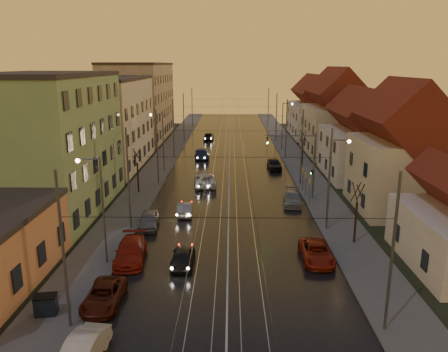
{
  "coord_description": "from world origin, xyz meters",
  "views": [
    {
      "loc": [
        0.19,
        -27.05,
        14.12
      ],
      "look_at": [
        -0.55,
        18.98,
        2.29
      ],
      "focal_mm": 35.0,
      "sensor_mm": 36.0,
      "label": 1
    }
  ],
  "objects_px": {
    "parked_left_0": "(81,352)",
    "parked_right_1": "(293,198)",
    "traffic_light_mast": "(305,157)",
    "driving_car_1": "(185,209)",
    "driving_car_2": "(205,180)",
    "driving_car_4": "(209,136)",
    "parked_left_3": "(149,220)",
    "driving_car_0": "(183,256)",
    "parked_left_1": "(104,295)",
    "parked_right_2": "(274,164)",
    "dumpster": "(46,306)",
    "street_lamp_1": "(333,173)",
    "street_lamp_2": "(161,136)",
    "driving_car_3": "(202,153)",
    "street_lamp_0": "(98,200)",
    "parked_right_0": "(317,252)",
    "street_lamp_3": "(284,121)",
    "parked_left_2": "(131,251)"
  },
  "relations": [
    {
      "from": "traffic_light_mast",
      "to": "parked_left_3",
      "type": "xyz_separation_m",
      "value": [
        -15.08,
        -8.65,
        -3.9
      ]
    },
    {
      "from": "street_lamp_0",
      "to": "parked_right_1",
      "type": "bearing_deg",
      "value": 42.07
    },
    {
      "from": "parked_right_2",
      "to": "driving_car_2",
      "type": "bearing_deg",
      "value": -138.91
    },
    {
      "from": "street_lamp_1",
      "to": "parked_left_0",
      "type": "relative_size",
      "value": 1.92
    },
    {
      "from": "driving_car_3",
      "to": "parked_right_2",
      "type": "bearing_deg",
      "value": 142.63
    },
    {
      "from": "traffic_light_mast",
      "to": "parked_left_1",
      "type": "bearing_deg",
      "value": -125.61
    },
    {
      "from": "driving_car_2",
      "to": "parked_right_1",
      "type": "height_order",
      "value": "driving_car_2"
    },
    {
      "from": "driving_car_2",
      "to": "parked_left_2",
      "type": "bearing_deg",
      "value": 71.94
    },
    {
      "from": "street_lamp_0",
      "to": "parked_left_3",
      "type": "height_order",
      "value": "street_lamp_0"
    },
    {
      "from": "street_lamp_3",
      "to": "parked_left_3",
      "type": "bearing_deg",
      "value": -113.83
    },
    {
      "from": "street_lamp_1",
      "to": "parked_right_0",
      "type": "height_order",
      "value": "street_lamp_1"
    },
    {
      "from": "street_lamp_0",
      "to": "street_lamp_1",
      "type": "distance_m",
      "value": 19.89
    },
    {
      "from": "parked_left_0",
      "to": "dumpster",
      "type": "bearing_deg",
      "value": 137.02
    },
    {
      "from": "street_lamp_0",
      "to": "street_lamp_3",
      "type": "height_order",
      "value": "same"
    },
    {
      "from": "parked_left_0",
      "to": "parked_left_1",
      "type": "bearing_deg",
      "value": 102.19
    },
    {
      "from": "driving_car_2",
      "to": "parked_right_2",
      "type": "relative_size",
      "value": 1.23
    },
    {
      "from": "dumpster",
      "to": "traffic_light_mast",
      "type": "bearing_deg",
      "value": 40.99
    },
    {
      "from": "traffic_light_mast",
      "to": "driving_car_3",
      "type": "height_order",
      "value": "traffic_light_mast"
    },
    {
      "from": "parked_left_1",
      "to": "dumpster",
      "type": "distance_m",
      "value": 3.24
    },
    {
      "from": "parked_left_2",
      "to": "parked_right_0",
      "type": "xyz_separation_m",
      "value": [
        13.73,
        0.2,
        -0.09
      ]
    },
    {
      "from": "parked_right_1",
      "to": "parked_right_2",
      "type": "bearing_deg",
      "value": 97.29
    },
    {
      "from": "street_lamp_3",
      "to": "traffic_light_mast",
      "type": "distance_m",
      "value": 28.03
    },
    {
      "from": "parked_left_1",
      "to": "driving_car_1",
      "type": "bearing_deg",
      "value": 78.38
    },
    {
      "from": "parked_left_0",
      "to": "parked_right_1",
      "type": "height_order",
      "value": "parked_left_0"
    },
    {
      "from": "traffic_light_mast",
      "to": "driving_car_1",
      "type": "bearing_deg",
      "value": -156.66
    },
    {
      "from": "parked_right_0",
      "to": "parked_left_3",
      "type": "bearing_deg",
      "value": 154.84
    },
    {
      "from": "driving_car_3",
      "to": "parked_right_0",
      "type": "bearing_deg",
      "value": 103.6
    },
    {
      "from": "driving_car_4",
      "to": "parked_left_3",
      "type": "xyz_separation_m",
      "value": [
        -3.05,
        -46.05,
        -0.06
      ]
    },
    {
      "from": "driving_car_2",
      "to": "parked_left_1",
      "type": "bearing_deg",
      "value": 74.09
    },
    {
      "from": "driving_car_0",
      "to": "parked_left_0",
      "type": "distance_m",
      "value": 11.52
    },
    {
      "from": "driving_car_3",
      "to": "driving_car_1",
      "type": "bearing_deg",
      "value": 86.93
    },
    {
      "from": "street_lamp_1",
      "to": "parked_left_1",
      "type": "xyz_separation_m",
      "value": [
        -16.53,
        -13.54,
        -4.27
      ]
    },
    {
      "from": "parked_left_2",
      "to": "parked_right_1",
      "type": "bearing_deg",
      "value": 38.97
    },
    {
      "from": "driving_car_1",
      "to": "dumpster",
      "type": "height_order",
      "value": "driving_car_1"
    },
    {
      "from": "street_lamp_2",
      "to": "parked_left_3",
      "type": "xyz_separation_m",
      "value": [
        2.02,
        -20.65,
        -4.18
      ]
    },
    {
      "from": "driving_car_4",
      "to": "dumpster",
      "type": "relative_size",
      "value": 3.74
    },
    {
      "from": "driving_car_1",
      "to": "parked_right_2",
      "type": "distance_m",
      "value": 21.64
    },
    {
      "from": "driving_car_1",
      "to": "parked_left_3",
      "type": "bearing_deg",
      "value": 44.89
    },
    {
      "from": "street_lamp_2",
      "to": "dumpster",
      "type": "relative_size",
      "value": 6.67
    },
    {
      "from": "parked_right_1",
      "to": "street_lamp_0",
      "type": "bearing_deg",
      "value": -132.11
    },
    {
      "from": "driving_car_2",
      "to": "driving_car_3",
      "type": "bearing_deg",
      "value": -91.46
    },
    {
      "from": "street_lamp_0",
      "to": "parked_right_2",
      "type": "height_order",
      "value": "street_lamp_0"
    },
    {
      "from": "street_lamp_0",
      "to": "street_lamp_3",
      "type": "bearing_deg",
      "value": 67.52
    },
    {
      "from": "driving_car_0",
      "to": "parked_left_1",
      "type": "bearing_deg",
      "value": 52.31
    },
    {
      "from": "parked_left_2",
      "to": "dumpster",
      "type": "xyz_separation_m",
      "value": [
        -3.2,
        -7.46,
        -0.05
      ]
    },
    {
      "from": "driving_car_4",
      "to": "parked_left_3",
      "type": "distance_m",
      "value": 46.15
    },
    {
      "from": "parked_left_1",
      "to": "street_lamp_3",
      "type": "bearing_deg",
      "value": 71.04
    },
    {
      "from": "street_lamp_0",
      "to": "driving_car_2",
      "type": "relative_size",
      "value": 1.5
    },
    {
      "from": "driving_car_1",
      "to": "driving_car_2",
      "type": "bearing_deg",
      "value": -102.16
    },
    {
      "from": "driving_car_1",
      "to": "parked_left_1",
      "type": "height_order",
      "value": "driving_car_1"
    }
  ]
}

